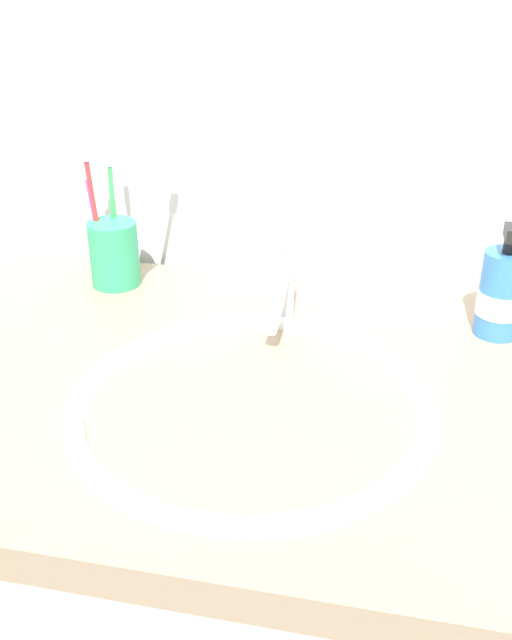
# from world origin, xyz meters

# --- Properties ---
(tiled_wall_back) EXTENTS (2.27, 0.04, 2.40)m
(tiled_wall_back) POSITION_xyz_m (0.00, 0.34, 1.20)
(tiled_wall_back) COLOR silver
(tiled_wall_back) RESTS_ON ground
(vanity_counter) EXTENTS (1.07, 0.61, 0.82)m
(vanity_counter) POSITION_xyz_m (0.00, 0.00, 0.41)
(vanity_counter) COLOR silver
(vanity_counter) RESTS_ON ground
(sink_basin) EXTENTS (0.41, 0.41, 0.10)m
(sink_basin) POSITION_xyz_m (-0.00, -0.05, 0.79)
(sink_basin) COLOR white
(sink_basin) RESTS_ON vanity_counter
(faucet) EXTENTS (0.02, 0.15, 0.11)m
(faucet) POSITION_xyz_m (-0.00, 0.14, 0.88)
(faucet) COLOR silver
(faucet) RESTS_ON sink_basin
(toothbrush_cup) EXTENTS (0.07, 0.07, 0.10)m
(toothbrush_cup) POSITION_xyz_m (-0.26, 0.22, 0.87)
(toothbrush_cup) COLOR #2D9966
(toothbrush_cup) RESTS_ON vanity_counter
(toothbrush_white) EXTENTS (0.06, 0.03, 0.20)m
(toothbrush_white) POSITION_xyz_m (-0.21, 0.24, 0.94)
(toothbrush_white) COLOR white
(toothbrush_white) RESTS_ON toothbrush_cup
(toothbrush_purple) EXTENTS (0.04, 0.03, 0.17)m
(toothbrush_purple) POSITION_xyz_m (-0.29, 0.23, 0.93)
(toothbrush_purple) COLOR purple
(toothbrush_purple) RESTS_ON toothbrush_cup
(toothbrush_red) EXTENTS (0.03, 0.01, 0.20)m
(toothbrush_red) POSITION_xyz_m (-0.29, 0.22, 0.94)
(toothbrush_red) COLOR red
(toothbrush_red) RESTS_ON toothbrush_cup
(toothbrush_green) EXTENTS (0.02, 0.04, 0.19)m
(toothbrush_green) POSITION_xyz_m (-0.27, 0.24, 0.93)
(toothbrush_green) COLOR green
(toothbrush_green) RESTS_ON toothbrush_cup
(soap_dispenser) EXTENTS (0.06, 0.06, 0.15)m
(soap_dispenser) POSITION_xyz_m (0.28, 0.18, 0.88)
(soap_dispenser) COLOR #3372BF
(soap_dispenser) RESTS_ON vanity_counter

